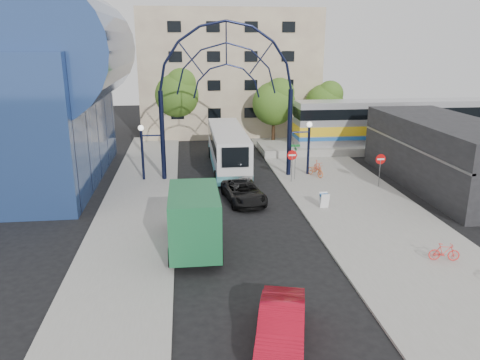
{
  "coord_description": "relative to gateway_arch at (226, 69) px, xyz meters",
  "views": [
    {
      "loc": [
        -3.26,
        -21.97,
        10.57
      ],
      "look_at": [
        0.08,
        6.0,
        2.18
      ],
      "focal_mm": 35.0,
      "sensor_mm": 36.0,
      "label": 1
    }
  ],
  "objects": [
    {
      "name": "plaza_west",
      "position": [
        -6.5,
        -8.0,
        -8.5
      ],
      "size": [
        5.0,
        50.0,
        0.12
      ],
      "primitive_type": "cube",
      "color": "gray",
      "rests_on": "ground"
    },
    {
      "name": "green_truck",
      "position": [
        -2.94,
        -12.97,
        -6.86
      ],
      "size": [
        2.67,
        6.77,
        3.4
      ],
      "rotation": [
        0.0,
        0.0,
        -0.01
      ],
      "color": "black",
      "rests_on": "ground"
    },
    {
      "name": "train_car",
      "position": [
        20.0,
        8.0,
        -5.66
      ],
      "size": [
        25.1,
        3.05,
        4.2
      ],
      "color": "#B7B7BC",
      "rests_on": "train_platform"
    },
    {
      "name": "bike_far_b",
      "position": [
        9.26,
        -16.22,
        -7.98
      ],
      "size": [
        1.56,
        0.74,
        0.91
      ],
      "primitive_type": "imported",
      "rotation": [
        0.0,
        0.0,
        1.35
      ],
      "color": "red",
      "rests_on": "sidewalk_east"
    },
    {
      "name": "red_sedan",
      "position": [
        -0.07,
        -21.72,
        -7.79
      ],
      "size": [
        2.74,
        4.92,
        1.54
      ],
      "primitive_type": "imported",
      "rotation": [
        0.0,
        0.0,
        -0.25
      ],
      "color": "#A50A1D",
      "rests_on": "ground"
    },
    {
      "name": "sidewalk_east",
      "position": [
        8.0,
        -10.0,
        -8.5
      ],
      "size": [
        8.0,
        56.0,
        0.12
      ],
      "primitive_type": "cube",
      "color": "gray",
      "rests_on": "ground"
    },
    {
      "name": "black_suv",
      "position": [
        0.57,
        -5.96,
        -7.86
      ],
      "size": [
        2.95,
        5.29,
        1.4
      ],
      "primitive_type": "imported",
      "rotation": [
        0.0,
        0.0,
        0.13
      ],
      "color": "black",
      "rests_on": "ground"
    },
    {
      "name": "stop_sign",
      "position": [
        4.8,
        -2.0,
        -6.56
      ],
      "size": [
        0.8,
        0.07,
        2.5
      ],
      "color": "slate",
      "rests_on": "sidewalk_east"
    },
    {
      "name": "ground",
      "position": [
        0.0,
        -14.0,
        -8.56
      ],
      "size": [
        120.0,
        120.0,
        0.0
      ],
      "primitive_type": "plane",
      "color": "black",
      "rests_on": "ground"
    },
    {
      "name": "apartment_block",
      "position": [
        2.0,
        20.97,
        -1.55
      ],
      "size": [
        20.0,
        12.1,
        14.0
      ],
      "color": "tan",
      "rests_on": "ground"
    },
    {
      "name": "tree_north_b",
      "position": [
        -3.88,
        15.93,
        -3.29
      ],
      "size": [
        5.12,
        5.12,
        8.0
      ],
      "color": "#382314",
      "rests_on": "ground"
    },
    {
      "name": "transit_hall",
      "position": [
        -15.3,
        1.0,
        -1.86
      ],
      "size": [
        16.5,
        18.0,
        14.5
      ],
      "color": "navy",
      "rests_on": "ground"
    },
    {
      "name": "city_bus",
      "position": [
        0.35,
        3.17,
        -6.79
      ],
      "size": [
        2.95,
        12.33,
        3.38
      ],
      "rotation": [
        0.0,
        0.0,
        -0.0
      ],
      "color": "silver",
      "rests_on": "ground"
    },
    {
      "name": "tree_north_a",
      "position": [
        6.12,
        11.93,
        -3.95
      ],
      "size": [
        4.48,
        4.48,
        7.0
      ],
      "color": "#382314",
      "rests_on": "ground"
    },
    {
      "name": "sandwich_board",
      "position": [
        5.6,
        -8.02,
        -7.81
      ],
      "size": [
        0.55,
        0.61,
        0.99
      ],
      "color": "white",
      "rests_on": "sidewalk_east"
    },
    {
      "name": "bike_near_a",
      "position": [
        7.05,
        -0.75,
        -7.95
      ],
      "size": [
        1.37,
        1.94,
        0.97
      ],
      "primitive_type": "imported",
      "rotation": [
        0.0,
        0.0,
        0.44
      ],
      "color": "#D7632B",
      "rests_on": "sidewalk_east"
    },
    {
      "name": "tree_north_c",
      "position": [
        12.12,
        13.93,
        -4.28
      ],
      "size": [
        4.16,
        4.16,
        6.5
      ],
      "color": "#382314",
      "rests_on": "ground"
    },
    {
      "name": "do_not_enter_sign",
      "position": [
        11.0,
        -4.0,
        -6.58
      ],
      "size": [
        0.76,
        0.07,
        2.48
      ],
      "color": "slate",
      "rests_on": "sidewalk_east"
    },
    {
      "name": "commercial_block_east",
      "position": [
        16.0,
        -4.0,
        -6.06
      ],
      "size": [
        6.0,
        16.0,
        5.0
      ],
      "primitive_type": "cube",
      "color": "black",
      "rests_on": "ground"
    },
    {
      "name": "street_name_sign",
      "position": [
        5.2,
        -1.4,
        -6.43
      ],
      "size": [
        0.7,
        0.7,
        2.8
      ],
      "color": "slate",
      "rests_on": "sidewalk_east"
    },
    {
      "name": "train_platform",
      "position": [
        20.0,
        8.0,
        -8.16
      ],
      "size": [
        32.0,
        5.0,
        0.8
      ],
      "primitive_type": "cube",
      "color": "gray",
      "rests_on": "ground"
    },
    {
      "name": "bike_near_b",
      "position": [
        7.44,
        0.0,
        -7.91
      ],
      "size": [
        0.63,
        1.78,
        1.05
      ],
      "primitive_type": "imported",
      "rotation": [
        0.0,
        0.0,
        0.08
      ],
      "color": "#EE512F",
      "rests_on": "sidewalk_east"
    },
    {
      "name": "gateway_arch",
      "position": [
        0.0,
        0.0,
        0.0
      ],
      "size": [
        13.64,
        0.44,
        12.1
      ],
      "color": "black",
      "rests_on": "ground"
    }
  ]
}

